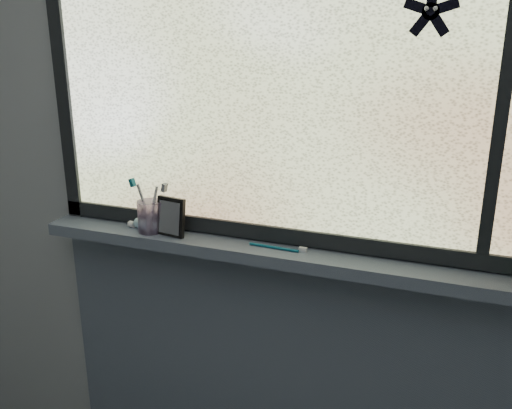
{
  "coord_description": "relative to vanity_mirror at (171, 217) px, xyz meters",
  "views": [
    {
      "loc": [
        0.51,
        -0.33,
        1.71
      ],
      "look_at": [
        0.0,
        1.05,
        1.22
      ],
      "focal_mm": 40.0,
      "sensor_mm": 36.0,
      "label": 1
    }
  ],
  "objects": [
    {
      "name": "toothbrush_lying",
      "position": [
        0.35,
        0.01,
        -0.06
      ],
      "size": [
        0.2,
        0.03,
        0.01
      ],
      "primitive_type": null,
      "rotation": [
        0.0,
        0.0,
        -0.04
      ],
      "color": "#0C576E",
      "rests_on": "windowsill"
    },
    {
      "name": "vanity_mirror",
      "position": [
        0.0,
        0.0,
        0.0
      ],
      "size": [
        0.11,
        0.07,
        0.13
      ],
      "primitive_type": "cube",
      "rotation": [
        0.0,
        0.0,
        -0.15
      ],
      "color": "black",
      "rests_on": "windowsill"
    },
    {
      "name": "windowsill",
      "position": [
        0.36,
        0.01,
        -0.08
      ],
      "size": [
        1.62,
        0.14,
        0.04
      ],
      "primitive_type": "cube",
      "color": "#525C6E",
      "rests_on": "wall_back"
    },
    {
      "name": "sill_apron",
      "position": [
        0.36,
        0.07,
        -0.59
      ],
      "size": [
        1.62,
        0.02,
        0.98
      ],
      "primitive_type": "cube",
      "color": "#525C6E",
      "rests_on": "floor"
    },
    {
      "name": "toothpaste_tube",
      "position": [
        -0.1,
        0.02,
        -0.05
      ],
      "size": [
        0.19,
        0.1,
        0.03
      ],
      "primitive_type": null,
      "rotation": [
        0.0,
        0.0,
        -0.33
      ],
      "color": "white",
      "rests_on": "windowsill"
    },
    {
      "name": "window_pane",
      "position": [
        0.36,
        0.07,
        0.45
      ],
      "size": [
        1.5,
        0.01,
        1.0
      ],
      "primitive_type": "cube",
      "color": "silver",
      "rests_on": "wall_back"
    },
    {
      "name": "toothbrush_cup",
      "position": [
        -0.08,
        0.01,
        -0.01
      ],
      "size": [
        0.09,
        0.09,
        0.11
      ],
      "primitive_type": "cylinder",
      "rotation": [
        0.0,
        0.0,
        -0.14
      ],
      "color": "#AB8CBA",
      "rests_on": "windowsill"
    },
    {
      "name": "wall_back",
      "position": [
        0.36,
        0.09,
        0.17
      ],
      "size": [
        3.0,
        0.01,
        2.5
      ],
      "primitive_type": "cube",
      "color": "#9EA3A8",
      "rests_on": "ground"
    },
    {
      "name": "frame_left",
      "position": [
        -0.42,
        0.06,
        0.45
      ],
      "size": [
        0.05,
        0.03,
        1.1
      ],
      "primitive_type": "cube",
      "color": "black",
      "rests_on": "wall_back"
    },
    {
      "name": "frame_bottom",
      "position": [
        0.36,
        0.06,
        -0.03
      ],
      "size": [
        1.6,
        0.03,
        0.05
      ],
      "primitive_type": "cube",
      "color": "black",
      "rests_on": "windowsill"
    },
    {
      "name": "starfish_sticker",
      "position": [
        0.76,
        0.05,
        0.64
      ],
      "size": [
        0.15,
        0.02,
        0.15
      ],
      "primitive_type": null,
      "color": "black",
      "rests_on": "window_pane"
    },
    {
      "name": "frame_mullion",
      "position": [
        0.96,
        0.06,
        0.45
      ],
      "size": [
        0.03,
        0.03,
        1.0
      ],
      "primitive_type": "cube",
      "color": "black",
      "rests_on": "wall_back"
    }
  ]
}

